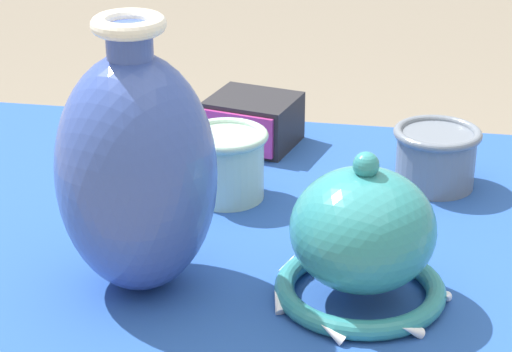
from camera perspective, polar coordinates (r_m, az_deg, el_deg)
The scene contains 6 objects.
display_table at distance 1.29m, azimuth 1.25°, elevation -5.60°, with size 1.19×0.68×0.70m.
vase_tall_bulbous at distance 1.06m, azimuth -6.85°, elevation 0.29°, with size 0.17×0.17×0.31m.
vase_dome_bell at distance 1.06m, azimuth 6.09°, elevation -3.71°, with size 0.20×0.20×0.17m.
mosaic_tile_box at distance 1.47m, azimuth -0.19°, elevation 3.15°, with size 0.14×0.14×0.07m.
cup_wide_celadon at distance 1.30m, azimuth -1.70°, elevation 0.81°, with size 0.11×0.11×0.09m.
cup_wide_slate at distance 1.35m, azimuth 10.25°, elevation 1.18°, with size 0.12×0.12×0.08m.
Camera 1 is at (0.17, -1.12, 1.27)m, focal length 70.00 mm.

